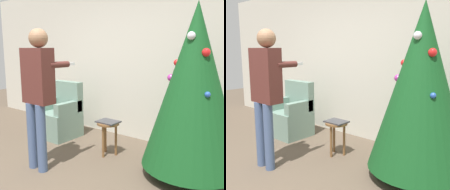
# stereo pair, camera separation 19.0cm
# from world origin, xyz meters

# --- Properties ---
(ground_plane) EXTENTS (14.00, 14.00, 0.00)m
(ground_plane) POSITION_xyz_m (0.00, 0.00, 0.00)
(ground_plane) COLOR brown
(wall_back) EXTENTS (8.00, 0.06, 2.70)m
(wall_back) POSITION_xyz_m (0.00, 2.23, 1.35)
(wall_back) COLOR beige
(wall_back) RESTS_ON ground_plane
(christmas_tree) EXTENTS (1.19, 1.19, 2.08)m
(christmas_tree) POSITION_xyz_m (1.34, 1.46, 1.11)
(christmas_tree) COLOR brown
(christmas_tree) RESTS_ON ground_plane
(armchair) EXTENTS (0.65, 0.61, 0.97)m
(armchair) POSITION_xyz_m (-1.07, 1.49, 0.35)
(armchair) COLOR gray
(armchair) RESTS_ON ground_plane
(person_standing) EXTENTS (0.44, 0.57, 1.79)m
(person_standing) POSITION_xyz_m (-0.28, 0.47, 1.09)
(person_standing) COLOR #475B84
(person_standing) RESTS_ON ground_plane
(side_stool) EXTENTS (0.33, 0.33, 0.50)m
(side_stool) POSITION_xyz_m (0.15, 1.34, 0.39)
(side_stool) COLOR brown
(side_stool) RESTS_ON ground_plane
(laptop) EXTENTS (0.31, 0.24, 0.02)m
(laptop) POSITION_xyz_m (0.15, 1.34, 0.51)
(laptop) COLOR #38383D
(laptop) RESTS_ON side_stool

